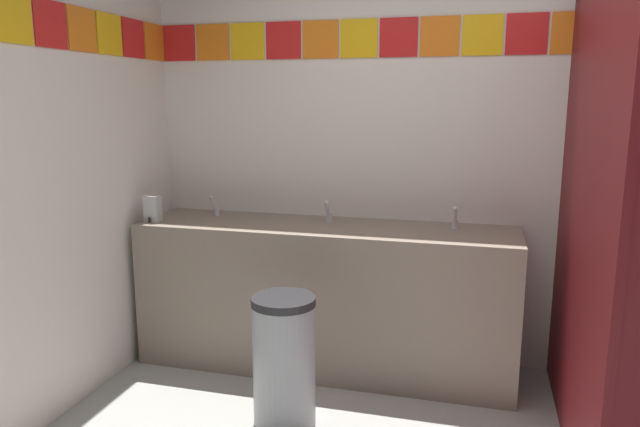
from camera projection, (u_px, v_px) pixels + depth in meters
name	position (u px, v px, depth m)	size (l,w,h in m)	color
wall_back	(457.00, 130.00, 3.49)	(3.78, 0.09, 2.85)	silver
vanity_counter	(325.00, 294.00, 3.55)	(2.23, 0.57, 0.88)	gray
faucet_left	(215.00, 208.00, 3.74)	(0.04, 0.10, 0.14)	silver
faucet_center	(329.00, 214.00, 3.55)	(0.04, 0.10, 0.14)	silver
faucet_right	(455.00, 220.00, 3.36)	(0.04, 0.10, 0.14)	silver
soap_dispenser	(153.00, 209.00, 3.57)	(0.09, 0.09, 0.16)	#B7BABF
stall_divider	(640.00, 226.00, 2.36)	(0.92, 1.49, 2.22)	maroon
trash_bin	(284.00, 361.00, 2.93)	(0.32, 0.32, 0.66)	#999EA3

